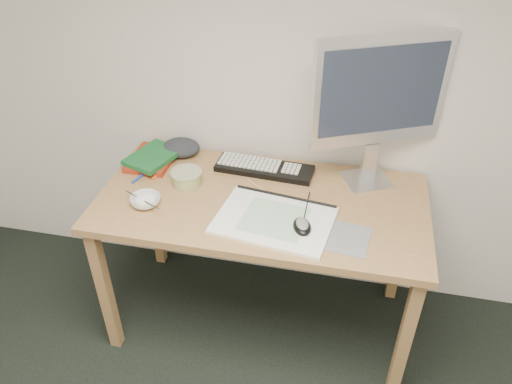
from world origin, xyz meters
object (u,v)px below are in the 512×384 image
at_px(desk, 261,215).
at_px(sketchpad, 274,220).
at_px(keyboard, 264,168).
at_px(rice_bowl, 145,201).
at_px(monitor, 379,96).

height_order(desk, sketchpad, sketchpad).
relative_size(keyboard, rice_bowl, 3.54).
height_order(sketchpad, monitor, monitor).
distance_m(desk, keyboard, 0.25).
relative_size(monitor, rice_bowl, 5.23).
distance_m(keyboard, monitor, 0.61).
xyz_separation_m(monitor, rice_bowl, (-0.90, -0.38, -0.39)).
xyz_separation_m(desk, rice_bowl, (-0.47, -0.14, 0.10)).
bearing_deg(desk, monitor, 29.06).
bearing_deg(monitor, desk, -176.47).
bearing_deg(keyboard, rice_bowl, -136.55).
bearing_deg(sketchpad, desk, 128.59).
relative_size(desk, monitor, 2.12).
distance_m(sketchpad, keyboard, 0.37).
bearing_deg(keyboard, monitor, 5.85).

